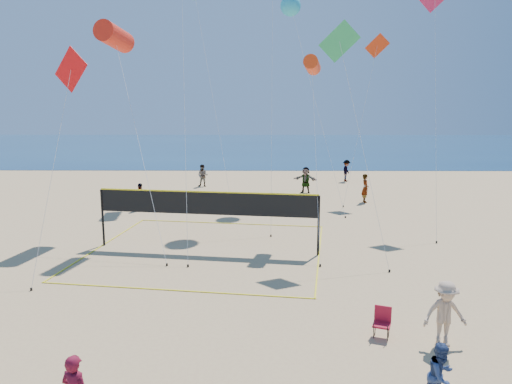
{
  "coord_description": "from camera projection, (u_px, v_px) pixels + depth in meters",
  "views": [
    {
      "loc": [
        0.04,
        -10.01,
        6.59
      ],
      "look_at": [
        -0.08,
        2.0,
        4.38
      ],
      "focal_mm": 35.0,
      "sensor_mm": 36.0,
      "label": 1
    }
  ],
  "objects": [
    {
      "name": "ocean",
      "position": [
        261.0,
        147.0,
        72.01
      ],
      "size": [
        140.0,
        50.0,
        0.03
      ],
      "primitive_type": "cube",
      "color": "navy",
      "rests_on": "ground"
    },
    {
      "name": "bystander_a",
      "position": [
        441.0,
        376.0,
        10.72
      ],
      "size": [
        0.92,
        0.9,
        1.5
      ],
      "primitive_type": "imported",
      "rotation": [
        0.0,
        0.0,
        0.67
      ],
      "color": "navy",
      "rests_on": "ground"
    },
    {
      "name": "bystander_b",
      "position": [
        445.0,
        314.0,
        13.47
      ],
      "size": [
        1.21,
        0.74,
        1.83
      ],
      "primitive_type": "imported",
      "rotation": [
        0.0,
        0.0,
        0.05
      ],
      "color": "tan",
      "rests_on": "ground"
    },
    {
      "name": "far_person_0",
      "position": [
        140.0,
        197.0,
        30.24
      ],
      "size": [
        0.74,
        1.06,
        1.67
      ],
      "primitive_type": "imported",
      "rotation": [
        0.0,
        0.0,
        1.19
      ],
      "color": "gray",
      "rests_on": "ground"
    },
    {
      "name": "far_person_1",
      "position": [
        306.0,
        180.0,
        35.97
      ],
      "size": [
        1.83,
        1.15,
        1.88
      ],
      "primitive_type": "imported",
      "rotation": [
        0.0,
        0.0,
        -0.37
      ],
      "color": "gray",
      "rests_on": "ground"
    },
    {
      "name": "far_person_2",
      "position": [
        365.0,
        188.0,
        32.58
      ],
      "size": [
        0.48,
        0.7,
        1.88
      ],
      "primitive_type": "imported",
      "rotation": [
        0.0,
        0.0,
        1.61
      ],
      "color": "gray",
      "rests_on": "ground"
    },
    {
      "name": "far_person_3",
      "position": [
        203.0,
        176.0,
        38.59
      ],
      "size": [
        0.95,
        0.81,
        1.72
      ],
      "primitive_type": "imported",
      "rotation": [
        0.0,
        0.0,
        -0.21
      ],
      "color": "gray",
      "rests_on": "ground"
    },
    {
      "name": "far_person_4",
      "position": [
        346.0,
        171.0,
        41.07
      ],
      "size": [
        1.07,
        1.32,
        1.79
      ],
      "primitive_type": "imported",
      "rotation": [
        0.0,
        0.0,
        1.16
      ],
      "color": "gray",
      "rests_on": "ground"
    },
    {
      "name": "camp_chair",
      "position": [
        382.0,
        320.0,
        14.04
      ],
      "size": [
        0.59,
        0.69,
        0.97
      ],
      "rotation": [
        0.0,
        0.0,
        -0.36
      ],
      "color": "maroon",
      "rests_on": "ground"
    },
    {
      "name": "volleyball_net",
      "position": [
        207.0,
        209.0,
        21.97
      ],
      "size": [
        11.31,
        11.19,
        2.68
      ],
      "rotation": [
        0.0,
        0.0,
        -0.14
      ],
      "color": "black",
      "rests_on": "ground"
    },
    {
      "name": "kite_0",
      "position": [
        115.0,
        37.0,
        24.55
      ],
      "size": [
        4.2,
        7.58,
        10.37
      ],
      "rotation": [
        0.0,
        0.0,
        -0.17
      ],
      "color": "red",
      "rests_on": "ground"
    },
    {
      "name": "kite_2",
      "position": [
        312.0,
        65.0,
        23.49
      ],
      "size": [
        1.0,
        5.92,
        8.69
      ],
      "rotation": [
        0.0,
        0.0,
        -0.2
      ],
      "color": "red",
      "rests_on": "ground"
    },
    {
      "name": "kite_3",
      "position": [
        69.0,
        78.0,
        19.7
      ],
      "size": [
        1.65,
        4.2,
        8.71
      ],
      "rotation": [
        0.0,
        0.0,
        -0.3
      ],
      "color": "red",
      "rests_on": "ground"
    },
    {
      "name": "kite_4",
      "position": [
        342.0,
        52.0,
        21.06
      ],
      "size": [
        2.62,
        3.57,
        9.94
      ],
      "rotation": [
        0.0,
        0.0,
        0.1
      ],
      "color": "#32B85F",
      "rests_on": "ground"
    },
    {
      "name": "kite_5",
      "position": [
        435.0,
        10.0,
        26.3
      ],
      "size": [
        1.88,
        5.58,
        12.87
      ],
      "rotation": [
        0.0,
        0.0,
        0.08
      ],
      "color": "#D72452",
      "rests_on": "ground"
    },
    {
      "name": "kite_7",
      "position": [
        291.0,
        6.0,
        31.99
      ],
      "size": [
        3.83,
        6.8,
        13.23
      ],
      "rotation": [
        0.0,
        0.0,
        0.37
      ],
      "color": "#28ABD2",
      "rests_on": "ground"
    },
    {
      "name": "kite_9",
      "position": [
        375.0,
        55.0,
        32.84
      ],
      "size": [
        3.34,
        3.78,
        10.96
      ],
      "rotation": [
        0.0,
        0.0,
        -0.04
      ],
      "color": "red",
      "rests_on": "ground"
    }
  ]
}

